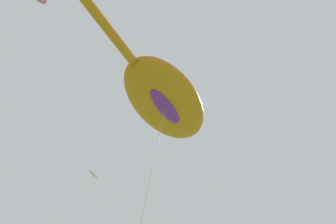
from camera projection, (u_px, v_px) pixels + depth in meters
name	position (u px, v px, depth m)	size (l,w,h in m)	color
big_show_kite	(160.00, 94.00, 15.50)	(14.11, 3.79, 15.07)	orange
small_kite_tiny_distant	(92.00, 192.00, 24.95)	(1.55, 3.02, 20.11)	orange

